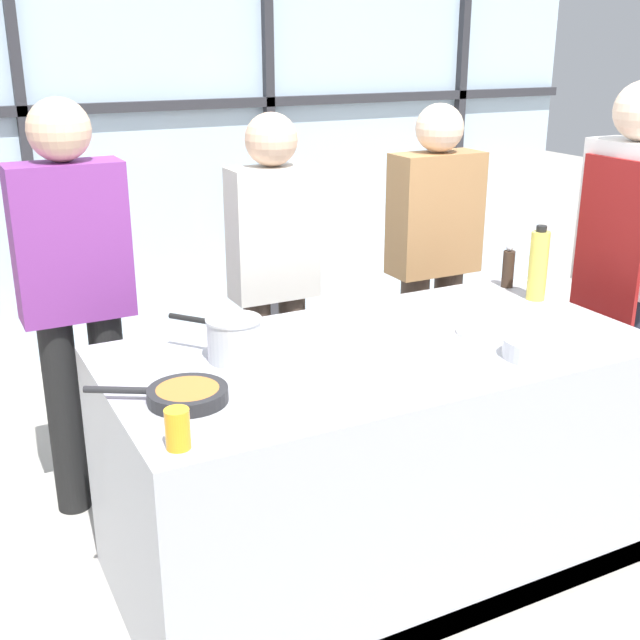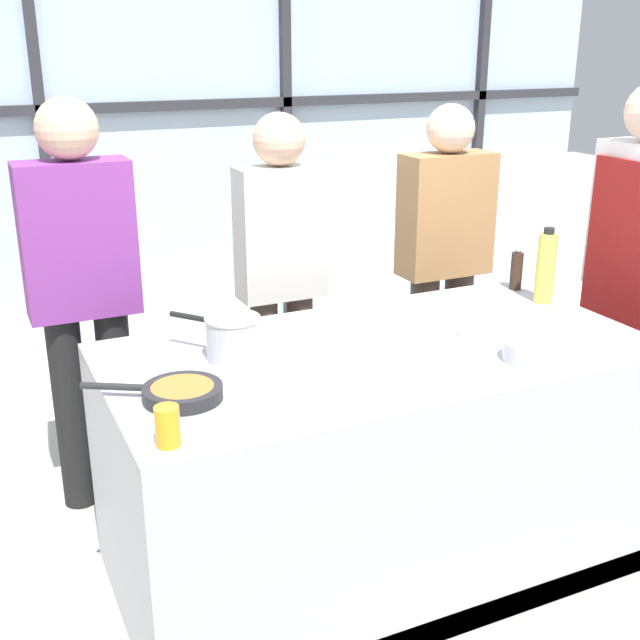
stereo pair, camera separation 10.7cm
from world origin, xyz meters
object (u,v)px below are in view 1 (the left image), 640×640
Objects in this scene: spectator_far_left at (76,287)px; spectator_center_right at (434,252)px; mixing_bowl at (533,347)px; frying_pan at (186,394)px; pepper_grinder at (508,268)px; saucepan at (234,338)px; spectator_center_left at (274,270)px; oil_bottle at (538,265)px; juice_glass_near at (178,429)px; white_plate at (486,332)px; chef at (623,259)px.

spectator_center_right is (1.74, 0.00, -0.06)m from spectator_far_left.
frying_pan is at bearing 170.22° from mixing_bowl.
spectator_center_right reaches higher than frying_pan.
spectator_center_right is 7.84× the size of mixing_bowl.
pepper_grinder is at bearing 16.62° from frying_pan.
saucepan is at bearing 114.79° from spectator_far_left.
frying_pan is 0.36m from saucepan.
oil_bottle is (0.87, -0.75, 0.10)m from spectator_center_left.
juice_glass_near is (-0.87, -1.31, 0.00)m from spectator_center_left.
spectator_center_right is at bearing -180.00° from spectator_far_left.
frying_pan is at bearing 53.93° from spectator_center_left.
frying_pan is at bearing 32.59° from spectator_center_right.
saucepan reaches higher than white_plate.
juice_glass_near is at bearing -176.97° from mixing_bowl.
pepper_grinder is (0.01, -0.55, 0.05)m from spectator_center_right.
white_plate is at bearing 103.22° from chef.
spectator_center_left is (-1.33, 0.77, -0.07)m from chef.
white_plate is 0.63m from pepper_grinder.
spectator_center_right reaches higher than pepper_grinder.
spectator_center_left is 1.29m from frying_pan.
spectator_far_left is 1.89m from oil_bottle.
chef is at bearing 149.99° from spectator_center_left.
spectator_center_right reaches higher than mixing_bowl.
oil_bottle reaches higher than saucepan.
spectator_far_left is (-2.21, 0.77, -0.03)m from chef.
spectator_far_left is at bearing 70.74° from chef.
juice_glass_near reaches higher than mixing_bowl.
spectator_far_left reaches higher than juice_glass_near.
oil_bottle is (-0.47, 0.02, 0.02)m from chef.
saucepan is (-1.84, -0.02, -0.05)m from chef.
frying_pan is 2.08× the size of pepper_grinder.
white_plate is 1.07× the size of mixing_bowl.
chef is at bearing 121.04° from spectator_center_right.
spectator_center_right is 7.31× the size of white_plate.
chef reaches higher than mixing_bowl.
frying_pan is 1.71m from pepper_grinder.
saucepan is 0.63m from juice_glass_near.
mixing_bowl is at bearing -132.23° from oil_bottle.
juice_glass_near is at bearing -125.04° from saucepan.
mixing_bowl is 1.85× the size of juice_glass_near.
spectator_center_left is at bearing 147.78° from pepper_grinder.
frying_pan is (-1.63, -1.04, -0.01)m from spectator_center_right.
white_plate is at bearing 142.73° from spectator_far_left.
chef reaches higher than juice_glass_near.
frying_pan is 1.92× the size of mixing_bowl.
white_plate is at bearing 65.57° from spectator_center_right.
spectator_center_right is at bearing 29.99° from saucepan.
frying_pan is 3.55× the size of juice_glass_near.
oil_bottle is (1.37, 0.05, 0.07)m from saucepan.
spectator_far_left is 0.87m from spectator_center_left.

